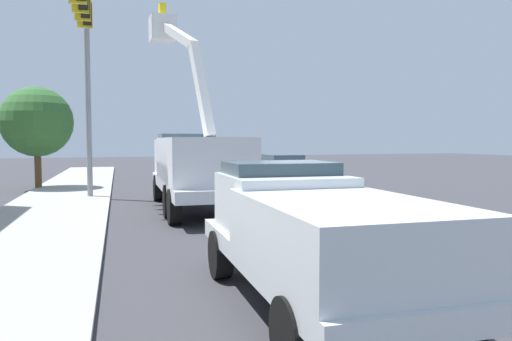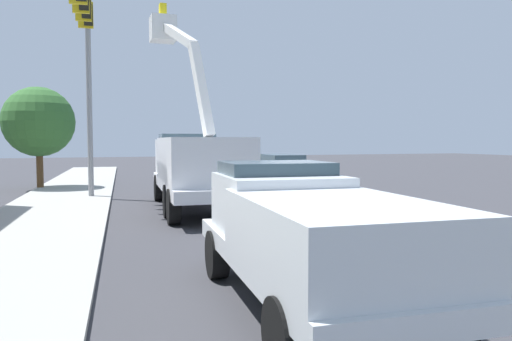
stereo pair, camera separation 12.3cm
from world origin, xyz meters
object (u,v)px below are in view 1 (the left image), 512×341
passing_minivan (279,168)px  traffic_cone_mid_front (222,188)px  service_pickup_truck (312,232)px  utility_bucket_truck (196,163)px  traffic_signal_mast (85,41)px

passing_minivan → traffic_cone_mid_front: bearing=132.0°
service_pickup_truck → traffic_cone_mid_front: bearing=-10.4°
utility_bucket_truck → passing_minivan: 9.42m
utility_bucket_truck → traffic_signal_mast: bearing=52.0°
traffic_cone_mid_front → utility_bucket_truck: bearing=150.1°
service_pickup_truck → traffic_signal_mast: bearing=12.4°
utility_bucket_truck → passing_minivan: bearing=-40.9°
utility_bucket_truck → service_pickup_truck: bearing=176.4°
service_pickup_truck → traffic_signal_mast: size_ratio=0.66×
passing_minivan → traffic_signal_mast: (-4.30, 9.73, 5.18)m
passing_minivan → traffic_signal_mast: 11.84m
traffic_cone_mid_front → passing_minivan: bearing=-48.0°
traffic_signal_mast → utility_bucket_truck: bearing=-128.0°
service_pickup_truck → traffic_cone_mid_front: (13.70, -2.52, -0.72)m
utility_bucket_truck → traffic_signal_mast: size_ratio=0.96×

